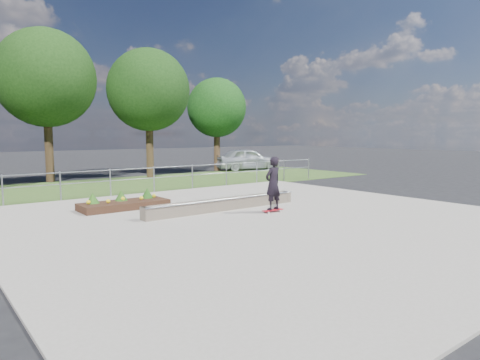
% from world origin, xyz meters
% --- Properties ---
extents(ground, '(120.00, 120.00, 0.00)m').
position_xyz_m(ground, '(0.00, 0.00, 0.00)').
color(ground, black).
rests_on(ground, ground).
extents(grass_verge, '(30.00, 8.00, 0.02)m').
position_xyz_m(grass_verge, '(0.00, 11.00, 0.01)').
color(grass_verge, '#314C1E').
rests_on(grass_verge, ground).
extents(concrete_slab, '(15.00, 15.00, 0.06)m').
position_xyz_m(concrete_slab, '(0.00, 0.00, 0.03)').
color(concrete_slab, gray).
rests_on(concrete_slab, ground).
extents(fence, '(20.06, 0.06, 1.20)m').
position_xyz_m(fence, '(0.00, 7.50, 0.77)').
color(fence, gray).
rests_on(fence, ground).
extents(tree_mid_left, '(5.25, 5.25, 8.25)m').
position_xyz_m(tree_mid_left, '(-2.50, 15.00, 5.61)').
color(tree_mid_left, black).
rests_on(tree_mid_left, ground).
extents(tree_mid_right, '(4.90, 4.90, 7.70)m').
position_xyz_m(tree_mid_right, '(3.00, 14.00, 5.23)').
color(tree_mid_right, '#312213').
rests_on(tree_mid_right, ground).
extents(tree_far_right, '(4.20, 4.20, 6.60)m').
position_xyz_m(tree_far_right, '(9.00, 15.50, 4.48)').
color(tree_far_right, '#382516').
rests_on(tree_far_right, ground).
extents(grind_ledge, '(6.00, 0.44, 0.43)m').
position_xyz_m(grind_ledge, '(-0.19, 1.89, 0.26)').
color(grind_ledge, brown).
rests_on(grind_ledge, concrete_slab).
extents(planter_bed, '(3.00, 1.20, 0.61)m').
position_xyz_m(planter_bed, '(-2.77, 4.32, 0.24)').
color(planter_bed, black).
rests_on(planter_bed, concrete_slab).
extents(skateboarder, '(0.80, 0.49, 1.85)m').
position_xyz_m(skateboarder, '(0.86, 0.56, 1.02)').
color(skateboarder, white).
rests_on(skateboarder, concrete_slab).
extents(parked_car, '(5.07, 3.14, 1.61)m').
position_xyz_m(parked_car, '(10.98, 14.48, 0.80)').
color(parked_car, silver).
rests_on(parked_car, ground).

